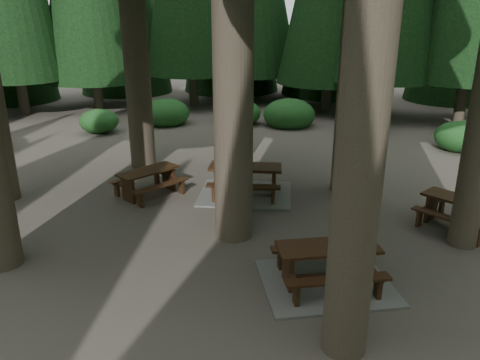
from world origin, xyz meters
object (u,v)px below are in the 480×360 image
at_px(picnic_table_c, 245,185).
at_px(picnic_table_d, 461,209).
at_px(picnic_table_a, 327,271).
at_px(picnic_table_b, 149,178).

xyz_separation_m(picnic_table_c, picnic_table_d, (5.43, 0.21, 0.19)).
distance_m(picnic_table_a, picnic_table_b, 6.16).
height_order(picnic_table_a, picnic_table_d, picnic_table_a).
bearing_deg(picnic_table_d, picnic_table_b, -147.91).
relative_size(picnic_table_a, picnic_table_b, 1.49).
bearing_deg(picnic_table_b, picnic_table_a, -94.30).
bearing_deg(picnic_table_b, picnic_table_c, -46.01).
relative_size(picnic_table_b, picnic_table_d, 0.97).
bearing_deg(picnic_table_c, picnic_table_b, -173.78).
distance_m(picnic_table_b, picnic_table_c, 2.68).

